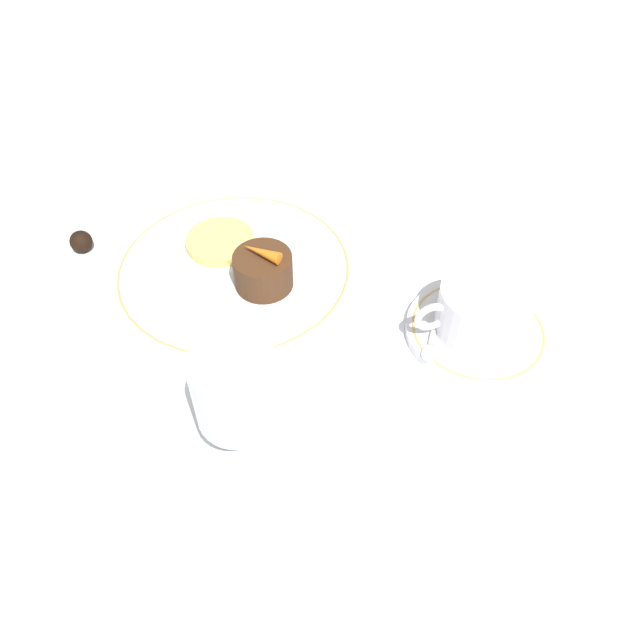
{
  "coord_description": "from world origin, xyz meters",
  "views": [
    {
      "loc": [
        0.04,
        0.48,
        0.48
      ],
      "look_at": [
        -0.05,
        0.09,
        0.04
      ],
      "focal_mm": 35.0,
      "sensor_mm": 36.0,
      "label": 1
    }
  ],
  "objects_px": {
    "dinner_plate": "(235,271)",
    "coffee_cup": "(482,308)",
    "wine_glass": "(236,395)",
    "dessert_cake": "(262,268)",
    "fork": "(55,333)"
  },
  "relations": [
    {
      "from": "coffee_cup",
      "to": "fork",
      "type": "height_order",
      "value": "coffee_cup"
    },
    {
      "from": "dinner_plate",
      "to": "dessert_cake",
      "type": "bearing_deg",
      "value": 132.61
    },
    {
      "from": "dinner_plate",
      "to": "fork",
      "type": "height_order",
      "value": "dinner_plate"
    },
    {
      "from": "wine_glass",
      "to": "coffee_cup",
      "type": "bearing_deg",
      "value": -162.83
    },
    {
      "from": "coffee_cup",
      "to": "wine_glass",
      "type": "relative_size",
      "value": 0.94
    },
    {
      "from": "coffee_cup",
      "to": "wine_glass",
      "type": "bearing_deg",
      "value": 17.17
    },
    {
      "from": "dinner_plate",
      "to": "dessert_cake",
      "type": "distance_m",
      "value": 0.05
    },
    {
      "from": "wine_glass",
      "to": "fork",
      "type": "relative_size",
      "value": 0.67
    },
    {
      "from": "dessert_cake",
      "to": "fork",
      "type": "bearing_deg",
      "value": 3.05
    },
    {
      "from": "wine_glass",
      "to": "dessert_cake",
      "type": "height_order",
      "value": "wine_glass"
    },
    {
      "from": "wine_glass",
      "to": "fork",
      "type": "bearing_deg",
      "value": -47.26
    },
    {
      "from": "coffee_cup",
      "to": "wine_glass",
      "type": "height_order",
      "value": "wine_glass"
    },
    {
      "from": "fork",
      "to": "dessert_cake",
      "type": "xyz_separation_m",
      "value": [
        -0.22,
        -0.01,
        0.03
      ]
    },
    {
      "from": "dinner_plate",
      "to": "coffee_cup",
      "type": "distance_m",
      "value": 0.27
    },
    {
      "from": "wine_glass",
      "to": "dessert_cake",
      "type": "bearing_deg",
      "value": -105.39
    }
  ]
}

